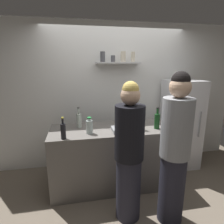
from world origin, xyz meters
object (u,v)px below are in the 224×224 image
at_px(wine_bottle_dark_glass, 63,131).
at_px(person_grey_hoodie, 175,151).
at_px(wine_bottle_pale_glass, 79,120).
at_px(baking_pan, 124,129).
at_px(wine_bottle_green_glass, 157,121).
at_px(water_bottle_plastic, 89,126).
at_px(wine_bottle_amber_glass, 140,122).
at_px(person_blonde, 129,155).
at_px(utensil_holder, 140,121).
at_px(refrigerator, 181,124).

height_order(wine_bottle_dark_glass, person_grey_hoodie, person_grey_hoodie).
relative_size(wine_bottle_pale_glass, person_grey_hoodie, 0.17).
relative_size(baking_pan, wine_bottle_dark_glass, 1.17).
relative_size(wine_bottle_green_glass, water_bottle_plastic, 1.38).
relative_size(wine_bottle_amber_glass, water_bottle_plastic, 1.21).
bearing_deg(baking_pan, wine_bottle_dark_glass, -170.15).
bearing_deg(wine_bottle_dark_glass, wine_bottle_amber_glass, 8.42).
bearing_deg(person_grey_hoodie, wine_bottle_pale_glass, -113.44).
distance_m(person_blonde, person_grey_hoodie, 0.52).
xyz_separation_m(person_blonde, person_grey_hoodie, (0.50, -0.14, 0.06)).
bearing_deg(utensil_holder, person_blonde, -117.06).
xyz_separation_m(utensil_holder, wine_bottle_dark_glass, (-1.17, -0.38, 0.05)).
distance_m(refrigerator, wine_bottle_pale_glass, 1.89).
distance_m(baking_pan, wine_bottle_amber_glass, 0.26).
distance_m(baking_pan, person_grey_hoodie, 0.82).
relative_size(baking_pan, water_bottle_plastic, 1.45).
height_order(water_bottle_plastic, person_grey_hoodie, person_grey_hoodie).
bearing_deg(wine_bottle_pale_glass, wine_bottle_dark_glass, -115.65).
height_order(refrigerator, utensil_holder, refrigerator).
height_order(baking_pan, wine_bottle_amber_glass, wine_bottle_amber_glass).
height_order(wine_bottle_pale_glass, wine_bottle_amber_glass, wine_bottle_pale_glass).
bearing_deg(wine_bottle_amber_glass, wine_bottle_dark_glass, -171.58).
relative_size(utensil_holder, wine_bottle_green_glass, 0.68).
relative_size(baking_pan, person_blonde, 0.20).
relative_size(utensil_holder, person_blonde, 0.13).
relative_size(wine_bottle_green_glass, person_grey_hoodie, 0.18).
bearing_deg(baking_pan, person_grey_hoodie, -59.29).
bearing_deg(wine_bottle_pale_glass, person_grey_hoodie, -43.57).
distance_m(utensil_holder, person_blonde, 0.91).
xyz_separation_m(baking_pan, wine_bottle_dark_glass, (-0.84, -0.15, 0.09)).
relative_size(utensil_holder, wine_bottle_dark_glass, 0.77).
distance_m(utensil_holder, wine_bottle_dark_glass, 1.23).
height_order(wine_bottle_amber_glass, person_blonde, person_blonde).
relative_size(refrigerator, wine_bottle_dark_glass, 5.55).
relative_size(refrigerator, baking_pan, 4.73).
height_order(refrigerator, water_bottle_plastic, refrigerator).
distance_m(wine_bottle_dark_glass, person_blonde, 0.89).
distance_m(wine_bottle_pale_glass, water_bottle_plastic, 0.33).
distance_m(wine_bottle_amber_glass, water_bottle_plastic, 0.74).
bearing_deg(wine_bottle_dark_glass, refrigerator, 18.13).
xyz_separation_m(baking_pan, person_grey_hoodie, (0.42, -0.70, -0.06)).
relative_size(utensil_holder, wine_bottle_amber_glass, 0.78).
xyz_separation_m(utensil_holder, person_blonde, (-0.41, -0.80, -0.15)).
bearing_deg(person_blonde, baking_pan, -30.25).
xyz_separation_m(wine_bottle_green_glass, person_blonde, (-0.59, -0.57, -0.22)).
distance_m(refrigerator, wine_bottle_green_glass, 0.93).
xyz_separation_m(wine_bottle_amber_glass, water_bottle_plastic, (-0.74, -0.03, -0.01)).
relative_size(wine_bottle_pale_glass, wine_bottle_dark_glass, 1.08).
xyz_separation_m(refrigerator, wine_bottle_green_glass, (-0.72, -0.52, 0.26)).
bearing_deg(utensil_holder, wine_bottle_green_glass, -50.66).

